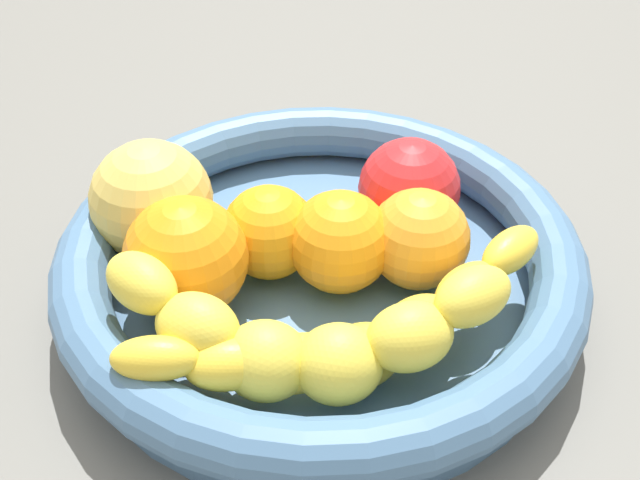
# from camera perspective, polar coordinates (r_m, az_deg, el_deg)

# --- Properties ---
(kitchen_counter) EXTENTS (1.20, 1.20, 0.03)m
(kitchen_counter) POSITION_cam_1_polar(r_m,az_deg,el_deg) (0.50, -0.00, -5.37)
(kitchen_counter) COLOR #64645E
(kitchen_counter) RESTS_ON ground
(fruit_bowl) EXTENTS (0.30, 0.30, 0.05)m
(fruit_bowl) POSITION_cam_1_polar(r_m,az_deg,el_deg) (0.48, -0.00, -1.90)
(fruit_bowl) COLOR teal
(fruit_bowl) RESTS_ON kitchen_counter
(banana_draped_left) EXTENTS (0.22, 0.12, 0.05)m
(banana_draped_left) POSITION_cam_1_polar(r_m,az_deg,el_deg) (0.42, 2.48, -6.41)
(banana_draped_left) COLOR yellow
(banana_draped_left) RESTS_ON fruit_bowl
(banana_draped_right) EXTENTS (0.21, 0.08, 0.06)m
(banana_draped_right) POSITION_cam_1_polar(r_m,az_deg,el_deg) (0.40, -1.17, -6.61)
(banana_draped_right) COLOR yellow
(banana_draped_right) RESTS_ON fruit_bowl
(orange_front) EXTENTS (0.05, 0.05, 0.05)m
(orange_front) POSITION_cam_1_polar(r_m,az_deg,el_deg) (0.47, -3.50, 0.55)
(orange_front) COLOR orange
(orange_front) RESTS_ON fruit_bowl
(orange_mid_left) EXTENTS (0.06, 0.06, 0.06)m
(orange_mid_left) POSITION_cam_1_polar(r_m,az_deg,el_deg) (0.47, 6.78, 0.07)
(orange_mid_left) COLOR orange
(orange_mid_left) RESTS_ON fruit_bowl
(orange_mid_right) EXTENTS (0.06, 0.06, 0.06)m
(orange_mid_right) POSITION_cam_1_polar(r_m,az_deg,el_deg) (0.47, 1.41, 0.26)
(orange_mid_right) COLOR orange
(orange_mid_right) RESTS_ON fruit_bowl
(orange_rear) EXTENTS (0.07, 0.07, 0.07)m
(orange_rear) POSITION_cam_1_polar(r_m,az_deg,el_deg) (0.45, -9.17, -1.21)
(orange_rear) COLOR orange
(orange_rear) RESTS_ON fruit_bowl
(tomato_red) EXTENTS (0.06, 0.06, 0.06)m
(tomato_red) POSITION_cam_1_polar(r_m,az_deg,el_deg) (0.50, 6.12, 3.53)
(tomato_red) COLOR red
(tomato_red) RESTS_ON fruit_bowl
(apple_yellow) EXTENTS (0.07, 0.07, 0.07)m
(apple_yellow) POSITION_cam_1_polar(r_m,az_deg,el_deg) (0.49, -11.45, 2.67)
(apple_yellow) COLOR #E1C358
(apple_yellow) RESTS_ON fruit_bowl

